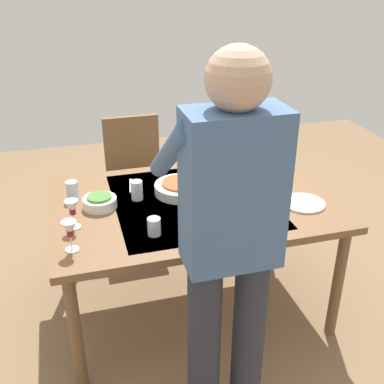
# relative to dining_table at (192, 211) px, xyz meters

# --- Properties ---
(ground_plane) EXTENTS (6.00, 6.00, 0.00)m
(ground_plane) POSITION_rel_dining_table_xyz_m (0.00, 0.00, -0.66)
(ground_plane) COLOR #846647
(dining_table) EXTENTS (1.53, 1.04, 0.73)m
(dining_table) POSITION_rel_dining_table_xyz_m (0.00, 0.00, 0.00)
(dining_table) COLOR brown
(dining_table) RESTS_ON ground_plane
(chair_near) EXTENTS (0.40, 0.40, 0.91)m
(chair_near) POSITION_rel_dining_table_xyz_m (0.18, -0.90, -0.13)
(chair_near) COLOR #523019
(chair_near) RESTS_ON ground_plane
(person_server) EXTENTS (0.42, 0.61, 1.69)m
(person_server) POSITION_rel_dining_table_xyz_m (0.07, 0.78, 0.30)
(person_server) COLOR #2D2D38
(person_server) RESTS_ON ground_plane
(wine_bottle) EXTENTS (0.07, 0.07, 0.30)m
(wine_bottle) POSITION_rel_dining_table_xyz_m (-0.52, -0.38, 0.18)
(wine_bottle) COLOR black
(wine_bottle) RESTS_ON dining_table
(wine_glass_left) EXTENTS (0.07, 0.07, 0.15)m
(wine_glass_left) POSITION_rel_dining_table_xyz_m (0.66, 0.33, 0.17)
(wine_glass_left) COLOR white
(wine_glass_left) RESTS_ON dining_table
(wine_glass_right) EXTENTS (0.07, 0.07, 0.15)m
(wine_glass_right) POSITION_rel_dining_table_xyz_m (0.64, 0.12, 0.17)
(wine_glass_right) COLOR white
(wine_glass_right) RESTS_ON dining_table
(water_cup_near_left) EXTENTS (0.08, 0.08, 0.10)m
(water_cup_near_left) POSITION_rel_dining_table_xyz_m (-0.41, 0.02, 0.12)
(water_cup_near_left) COLOR silver
(water_cup_near_left) RESTS_ON dining_table
(water_cup_near_right) EXTENTS (0.06, 0.06, 0.09)m
(water_cup_near_right) POSITION_rel_dining_table_xyz_m (0.27, 0.29, 0.11)
(water_cup_near_right) COLOR silver
(water_cup_near_right) RESTS_ON dining_table
(water_cup_far_left) EXTENTS (0.06, 0.06, 0.11)m
(water_cup_far_left) POSITION_rel_dining_table_xyz_m (0.29, -0.09, 0.12)
(water_cup_far_left) COLOR silver
(water_cup_far_left) RESTS_ON dining_table
(water_cup_far_right) EXTENTS (0.07, 0.07, 0.11)m
(water_cup_far_right) POSITION_rel_dining_table_xyz_m (0.63, -0.18, 0.12)
(water_cup_far_right) COLOR silver
(water_cup_far_right) RESTS_ON dining_table
(serving_bowl_pasta) EXTENTS (0.30, 0.30, 0.07)m
(serving_bowl_pasta) POSITION_rel_dining_table_xyz_m (0.04, -0.10, 0.10)
(serving_bowl_pasta) COLOR white
(serving_bowl_pasta) RESTS_ON dining_table
(side_bowl_salad) EXTENTS (0.18, 0.18, 0.07)m
(side_bowl_salad) POSITION_rel_dining_table_xyz_m (0.50, -0.06, 0.10)
(side_bowl_salad) COLOR white
(side_bowl_salad) RESTS_ON dining_table
(dinner_plate_near) EXTENTS (0.23, 0.23, 0.01)m
(dinner_plate_near) POSITION_rel_dining_table_xyz_m (-0.57, 0.21, 0.07)
(dinner_plate_near) COLOR white
(dinner_plate_near) RESTS_ON dining_table
(dinner_plate_far) EXTENTS (0.23, 0.23, 0.01)m
(dinner_plate_far) POSITION_rel_dining_table_xyz_m (-0.11, 0.29, 0.07)
(dinner_plate_far) COLOR white
(dinner_plate_far) RESTS_ON dining_table
(table_fork) EXTENTS (0.04, 0.18, 0.00)m
(table_fork) POSITION_rel_dining_table_xyz_m (0.30, -0.27, 0.07)
(table_fork) COLOR silver
(table_fork) RESTS_ON dining_table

